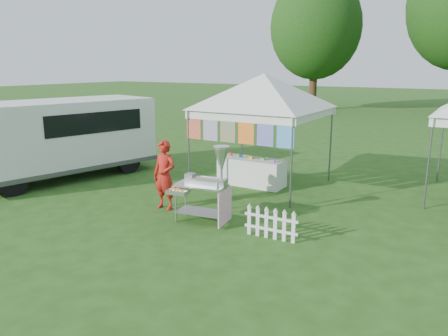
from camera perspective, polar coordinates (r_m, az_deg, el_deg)
The scene contains 8 objects.
ground at distance 9.16m, azimuth -4.83°, elevation -7.25°, with size 120.00×120.00×0.00m, color #224B15.
canopy_main at distance 11.59m, azimuth 5.24°, elevation 12.15°, with size 4.24×4.24×3.45m.
tree_left at distance 32.95m, azimuth 11.88°, elevation 17.60°, with size 6.40×6.40×9.53m.
donut_cart at distance 8.89m, azimuth -2.06°, elevation -1.34°, with size 1.19×0.95×1.64m.
vendor at distance 9.93m, azimuth -7.78°, elevation -0.94°, with size 0.58×0.38×1.58m, color #B41D16.
cargo_van at distance 13.50m, azimuth -20.31°, elevation 3.92°, with size 3.39×5.72×2.23m.
picket_fence at distance 8.33m, azimuth 6.12°, elevation -7.32°, with size 1.08×0.06×0.56m.
display_table at distance 11.94m, azimuth 3.61°, elevation -0.50°, with size 1.80×0.70×0.74m, color white.
Camera 1 is at (5.06, -6.93, 3.21)m, focal length 35.00 mm.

